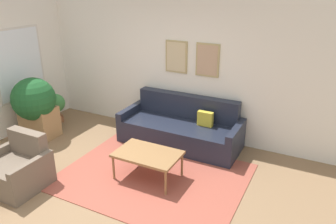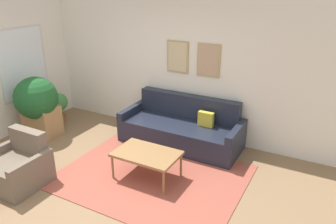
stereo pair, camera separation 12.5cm
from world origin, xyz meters
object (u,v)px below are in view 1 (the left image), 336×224
couch (181,129)px  tv (36,96)px  coffee_table (148,155)px  armchair (17,169)px  potted_plant_tall (34,100)px

couch → tv: (-2.62, -0.96, 0.53)m
tv → couch: bearing=20.1°
couch → coffee_table: couch is taller
tv → armchair: size_ratio=0.65×
coffee_table → tv: (-2.66, 0.34, 0.43)m
coffee_table → armchair: (-1.64, -1.05, -0.14)m
couch → armchair: (-1.60, -2.35, -0.03)m
tv → armchair: bearing=-53.8°
tv → coffee_table: bearing=-7.3°
tv → potted_plant_tall: bearing=-75.4°
armchair → potted_plant_tall: (-1.00, 1.32, 0.52)m
couch → potted_plant_tall: potted_plant_tall is taller
tv → armchair: 1.81m
couch → armchair: 2.84m
tv → potted_plant_tall: (0.02, -0.07, -0.05)m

